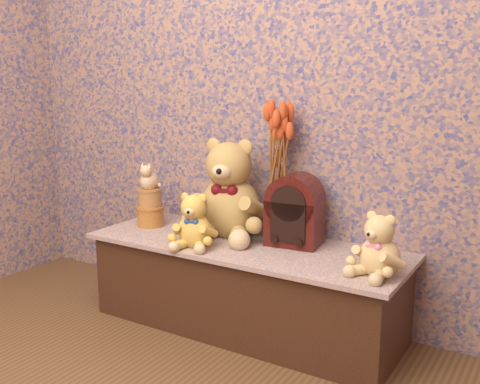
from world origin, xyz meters
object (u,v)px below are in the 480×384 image
object	(u,v)px
teddy_small	(381,242)
cathedral_radio	(295,209)
teddy_large	(230,184)
teddy_medium	(195,218)
ceramic_vase	(277,217)
biscuit_tin_lower	(150,216)
cat_figurine	(149,175)

from	to	relation	value
teddy_small	cathedral_radio	size ratio (longest dim) A/B	0.81
cathedral_radio	teddy_large	bearing A→B (deg)	175.98
teddy_large	cathedral_radio	distance (m)	0.34
teddy_medium	ceramic_vase	size ratio (longest dim) A/B	1.31
teddy_large	cathedral_radio	world-z (taller)	teddy_large
cathedral_radio	biscuit_tin_lower	size ratio (longest dim) A/B	2.40
teddy_large	cathedral_radio	bearing A→B (deg)	-11.15
teddy_medium	cathedral_radio	size ratio (longest dim) A/B	0.80
teddy_small	biscuit_tin_lower	world-z (taller)	teddy_small
teddy_large	cathedral_radio	size ratio (longest dim) A/B	1.53
cat_figurine	teddy_small	bearing A→B (deg)	-20.09
ceramic_vase	biscuit_tin_lower	xyz separation A→B (m)	(-0.63, -0.14, -0.05)
teddy_large	teddy_small	size ratio (longest dim) A/B	1.90
biscuit_tin_lower	cat_figurine	bearing A→B (deg)	0.00
teddy_large	teddy_medium	distance (m)	0.26
teddy_medium	biscuit_tin_lower	world-z (taller)	teddy_medium
teddy_medium	ceramic_vase	bearing A→B (deg)	33.96
teddy_small	cat_figurine	size ratio (longest dim) A/B	1.86
cat_figurine	teddy_large	bearing A→B (deg)	-5.17
teddy_large	cat_figurine	distance (m)	0.42
biscuit_tin_lower	teddy_medium	bearing A→B (deg)	-21.87
teddy_medium	cat_figurine	size ratio (longest dim) A/B	1.85
cathedral_radio	ceramic_vase	world-z (taller)	cathedral_radio
teddy_small	cat_figurine	xyz separation A→B (m)	(-1.18, 0.09, 0.13)
biscuit_tin_lower	cat_figurine	distance (m)	0.21
teddy_medium	teddy_small	distance (m)	0.80
teddy_small	ceramic_vase	size ratio (longest dim) A/B	1.31
teddy_large	teddy_medium	bearing A→B (deg)	-111.68
cathedral_radio	cat_figurine	bearing A→B (deg)	-179.03
teddy_small	biscuit_tin_lower	size ratio (longest dim) A/B	1.93
teddy_large	ceramic_vase	size ratio (longest dim) A/B	2.49
teddy_large	ceramic_vase	world-z (taller)	teddy_large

